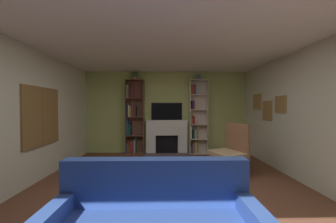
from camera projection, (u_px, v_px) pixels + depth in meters
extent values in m
plane|color=brown|center=(170.00, 202.00, 2.84)|extent=(7.49, 7.49, 0.00)
cube|color=#AFC16E|center=(167.00, 112.00, 5.96)|extent=(5.15, 0.06, 2.54)
cube|color=olive|center=(281.00, 104.00, 4.17)|extent=(0.03, 0.38, 0.38)
cube|color=#597EA3|center=(280.00, 104.00, 4.17)|extent=(0.01, 0.32, 0.32)
cube|color=olive|center=(267.00, 110.00, 4.70)|extent=(0.03, 0.39, 0.48)
cube|color=#4E5D51|center=(267.00, 110.00, 4.70)|extent=(0.01, 0.33, 0.42)
cube|color=olive|center=(257.00, 102.00, 5.21)|extent=(0.03, 0.41, 0.43)
cube|color=#9D8458|center=(257.00, 102.00, 5.21)|extent=(0.01, 0.35, 0.37)
cube|color=olive|center=(42.00, 116.00, 3.70)|extent=(0.04, 1.07, 1.15)
cube|color=silver|center=(43.00, 116.00, 3.70)|extent=(0.01, 0.97, 1.05)
cube|color=olive|center=(43.00, 116.00, 3.70)|extent=(0.01, 0.02, 1.05)
cube|color=olive|center=(43.00, 116.00, 3.70)|extent=(0.01, 0.97, 0.02)
cube|color=white|center=(170.00, 30.00, 2.78)|extent=(5.15, 6.36, 0.06)
cube|color=white|center=(151.00, 144.00, 5.84)|extent=(0.28, 0.20, 0.57)
cube|color=white|center=(182.00, 144.00, 5.86)|extent=(0.28, 0.20, 0.57)
cube|color=white|center=(167.00, 128.00, 5.84)|extent=(1.26, 0.20, 0.47)
cube|color=black|center=(167.00, 144.00, 5.91)|extent=(0.69, 0.08, 0.57)
cube|color=#5B4F5B|center=(167.00, 155.00, 5.60)|extent=(1.36, 0.30, 0.03)
cube|color=black|center=(167.00, 111.00, 5.90)|extent=(0.96, 0.06, 0.53)
cube|color=brown|center=(126.00, 117.00, 5.76)|extent=(0.02, 0.28, 2.27)
cube|color=brown|center=(144.00, 117.00, 5.77)|extent=(0.02, 0.28, 2.27)
cube|color=brown|center=(136.00, 117.00, 5.90)|extent=(0.56, 0.02, 2.27)
cube|color=brown|center=(135.00, 153.00, 5.79)|extent=(0.52, 0.28, 0.02)
cube|color=navy|center=(128.00, 148.00, 5.80)|extent=(0.03, 0.22, 0.32)
cube|color=olive|center=(129.00, 147.00, 5.80)|extent=(0.02, 0.22, 0.38)
cube|color=#AC2F26|center=(130.00, 147.00, 5.82)|extent=(0.04, 0.17, 0.35)
cube|color=#BF372C|center=(132.00, 146.00, 5.83)|extent=(0.04, 0.16, 0.39)
cube|color=#303B9A|center=(134.00, 146.00, 5.82)|extent=(0.03, 0.18, 0.43)
cube|color=beige|center=(135.00, 146.00, 5.81)|extent=(0.03, 0.21, 0.40)
cube|color=#2F683E|center=(136.00, 145.00, 5.82)|extent=(0.03, 0.18, 0.50)
cube|color=brown|center=(135.00, 135.00, 5.78)|extent=(0.52, 0.28, 0.02)
cube|color=#1E5582|center=(128.00, 127.00, 5.79)|extent=(0.04, 0.20, 0.49)
cube|color=#247B54|center=(130.00, 130.00, 5.81)|extent=(0.04, 0.17, 0.31)
cube|color=black|center=(131.00, 128.00, 5.81)|extent=(0.03, 0.16, 0.40)
cube|color=brown|center=(135.00, 117.00, 5.77)|extent=(0.52, 0.28, 0.02)
cube|color=navy|center=(128.00, 110.00, 5.80)|extent=(0.04, 0.17, 0.40)
cube|color=beige|center=(129.00, 111.00, 5.77)|extent=(0.04, 0.23, 0.35)
cube|color=olive|center=(131.00, 112.00, 5.77)|extent=(0.04, 0.23, 0.31)
cube|color=olive|center=(133.00, 109.00, 5.79)|extent=(0.03, 0.18, 0.46)
cube|color=#B63024|center=(134.00, 112.00, 5.81)|extent=(0.03, 0.16, 0.31)
cube|color=#682D69|center=(135.00, 111.00, 5.77)|extent=(0.02, 0.23, 0.35)
cube|color=black|center=(137.00, 112.00, 5.80)|extent=(0.02, 0.18, 0.31)
cube|color=brown|center=(135.00, 98.00, 5.75)|extent=(0.52, 0.28, 0.02)
cube|color=beige|center=(127.00, 92.00, 5.78)|extent=(0.03, 0.17, 0.40)
cube|color=brown|center=(129.00, 93.00, 5.77)|extent=(0.02, 0.21, 0.30)
cube|color=#A92231|center=(130.00, 92.00, 5.78)|extent=(0.03, 0.17, 0.35)
cube|color=#243898|center=(132.00, 93.00, 5.77)|extent=(0.04, 0.20, 0.34)
cube|color=#AF3B1A|center=(133.00, 90.00, 5.77)|extent=(0.03, 0.19, 0.49)
cube|color=brown|center=(135.00, 80.00, 5.74)|extent=(0.52, 0.28, 0.02)
cube|color=beige|center=(190.00, 117.00, 5.80)|extent=(0.02, 0.28, 2.27)
cube|color=beige|center=(207.00, 117.00, 5.82)|extent=(0.02, 0.28, 2.27)
cube|color=beige|center=(198.00, 117.00, 5.94)|extent=(0.56, 0.02, 2.27)
cube|color=beige|center=(198.00, 153.00, 5.84)|extent=(0.52, 0.28, 0.02)
cube|color=#523970|center=(191.00, 149.00, 5.85)|extent=(0.04, 0.20, 0.24)
cube|color=#5B367C|center=(192.00, 148.00, 5.83)|extent=(0.03, 0.24, 0.28)
cube|color=#A47A24|center=(193.00, 148.00, 5.84)|extent=(0.04, 0.22, 0.30)
cube|color=olive|center=(195.00, 147.00, 5.86)|extent=(0.02, 0.19, 0.35)
cube|color=beige|center=(196.00, 147.00, 5.84)|extent=(0.03, 0.23, 0.33)
cube|color=olive|center=(197.00, 147.00, 5.87)|extent=(0.04, 0.17, 0.32)
cube|color=beige|center=(198.00, 139.00, 5.83)|extent=(0.52, 0.28, 0.02)
cube|color=beige|center=(191.00, 132.00, 5.83)|extent=(0.04, 0.22, 0.39)
cube|color=black|center=(192.00, 134.00, 5.86)|extent=(0.03, 0.16, 0.29)
cube|color=#237C55|center=(194.00, 134.00, 5.84)|extent=(0.03, 0.20, 0.26)
cube|color=beige|center=(195.00, 134.00, 5.85)|extent=(0.04, 0.19, 0.25)
cube|color=olive|center=(197.00, 133.00, 5.86)|extent=(0.04, 0.17, 0.35)
cube|color=beige|center=(198.00, 124.00, 5.82)|extent=(0.52, 0.28, 0.02)
cube|color=olive|center=(191.00, 118.00, 5.82)|extent=(0.04, 0.22, 0.38)
cube|color=#AF3A24|center=(192.00, 120.00, 5.85)|extent=(0.03, 0.16, 0.26)
cube|color=#A4242E|center=(194.00, 120.00, 5.84)|extent=(0.04, 0.18, 0.23)
cube|color=beige|center=(198.00, 110.00, 5.80)|extent=(0.52, 0.28, 0.02)
cube|color=black|center=(191.00, 105.00, 5.80)|extent=(0.04, 0.24, 0.26)
cube|color=navy|center=(192.00, 105.00, 5.83)|extent=(0.03, 0.18, 0.26)
cube|color=red|center=(194.00, 105.00, 5.82)|extent=(0.04, 0.20, 0.27)
cube|color=beige|center=(198.00, 95.00, 5.79)|extent=(0.52, 0.28, 0.02)
cube|color=olive|center=(191.00, 89.00, 5.81)|extent=(0.03, 0.19, 0.36)
cube|color=#AB381C|center=(192.00, 90.00, 5.80)|extent=(0.04, 0.23, 0.29)
cube|color=#642F63|center=(194.00, 90.00, 5.82)|extent=(0.03, 0.19, 0.30)
cube|color=#2B4F8E|center=(195.00, 89.00, 5.82)|extent=(0.02, 0.19, 0.32)
cube|color=beige|center=(198.00, 80.00, 5.78)|extent=(0.52, 0.28, 0.02)
cylinder|color=#A6694F|center=(135.00, 78.00, 5.73)|extent=(0.16, 0.16, 0.09)
sphere|color=#3B6839|center=(135.00, 75.00, 5.73)|extent=(0.18, 0.18, 0.18)
cylinder|color=#566A9E|center=(199.00, 78.00, 5.77)|extent=(0.12, 0.12, 0.14)
cylinder|color=#4C7F3F|center=(198.00, 74.00, 5.78)|extent=(0.01, 0.01, 0.08)
sphere|color=silver|center=(198.00, 73.00, 5.78)|extent=(0.05, 0.05, 0.05)
cylinder|color=#4C7F3F|center=(199.00, 74.00, 5.77)|extent=(0.01, 0.01, 0.08)
sphere|color=silver|center=(199.00, 73.00, 5.77)|extent=(0.04, 0.04, 0.04)
cylinder|color=#4C7F3F|center=(198.00, 74.00, 5.77)|extent=(0.01, 0.01, 0.08)
sphere|color=silver|center=(198.00, 73.00, 5.77)|extent=(0.06, 0.06, 0.06)
cylinder|color=#4C7F3F|center=(199.00, 74.00, 5.78)|extent=(0.01, 0.01, 0.08)
sphere|color=silver|center=(199.00, 73.00, 5.77)|extent=(0.05, 0.05, 0.05)
cube|color=#304E98|center=(156.00, 182.00, 1.91)|extent=(1.86, 0.17, 0.47)
cylinder|color=brown|center=(248.00, 167.00, 3.83)|extent=(0.04, 0.04, 0.41)
cylinder|color=brown|center=(227.00, 160.00, 4.38)|extent=(0.04, 0.04, 0.41)
cylinder|color=brown|center=(228.00, 171.00, 3.60)|extent=(0.04, 0.04, 0.41)
cylinder|color=brown|center=(208.00, 163.00, 4.14)|extent=(0.04, 0.04, 0.41)
cube|color=tan|center=(228.00, 154.00, 3.98)|extent=(0.80, 0.83, 0.08)
cube|color=brown|center=(228.00, 156.00, 3.99)|extent=(0.80, 0.83, 0.04)
cube|color=brown|center=(237.00, 139.00, 4.09)|extent=(0.32, 0.62, 0.66)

